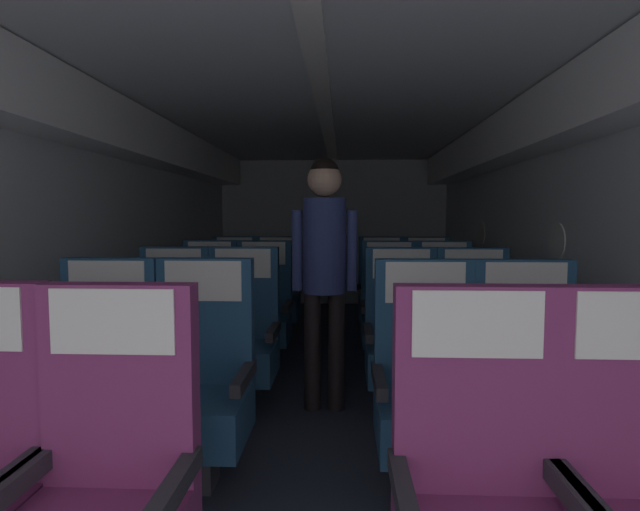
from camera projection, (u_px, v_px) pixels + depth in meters
name	position (u px, v px, depth m)	size (l,w,h in m)	color
ground	(323.00, 394.00, 3.70)	(3.59, 8.16, 0.02)	#2D3342
fuselage_shell	(324.00, 180.00, 3.86)	(3.47, 7.81, 2.18)	silver
seat_a_left_aisle	(103.00, 502.00, 1.47)	(0.51, 0.49, 1.08)	#38383D
seat_a_right_window	(482.00, 510.00, 1.43)	(0.51, 0.49, 1.08)	#38383D
seat_b_left_window	(101.00, 388.00, 2.46)	(0.51, 0.49, 1.08)	#38383D
seat_b_left_aisle	(200.00, 389.00, 2.45)	(0.51, 0.49, 1.08)	#38383D
seat_b_right_aisle	(530.00, 395.00, 2.37)	(0.51, 0.49, 1.08)	#38383D
seat_b_right_window	(427.00, 393.00, 2.39)	(0.51, 0.49, 1.08)	#38383D
seat_c_left_window	(171.00, 340.00, 3.43)	(0.51, 0.49, 1.08)	#38383D
seat_c_left_aisle	(241.00, 340.00, 3.41)	(0.51, 0.49, 1.08)	#38383D
seat_c_right_aisle	(475.00, 343.00, 3.33)	(0.51, 0.49, 1.08)	#38383D
seat_c_right_window	(402.00, 342.00, 3.37)	(0.51, 0.49, 1.08)	#38383D
seat_d_left_window	(208.00, 312.00, 4.42)	(0.51, 0.49, 1.08)	#38383D
seat_d_left_aisle	(263.00, 313.00, 4.38)	(0.51, 0.49, 1.08)	#38383D
seat_d_right_aisle	(445.00, 314.00, 4.33)	(0.51, 0.49, 1.08)	#38383D
seat_d_right_window	(389.00, 314.00, 4.33)	(0.51, 0.49, 1.08)	#38383D
seat_e_left_window	(233.00, 295.00, 5.39)	(0.51, 0.49, 1.08)	#38383D
seat_e_left_aisle	(277.00, 295.00, 5.37)	(0.51, 0.49, 1.08)	#38383D
seat_e_right_aisle	(427.00, 297.00, 5.27)	(0.51, 0.49, 1.08)	#38383D
seat_e_right_window	(382.00, 296.00, 5.31)	(0.51, 0.49, 1.08)	#38383D
flight_attendant	(324.00, 255.00, 3.32)	(0.43, 0.28, 1.67)	black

